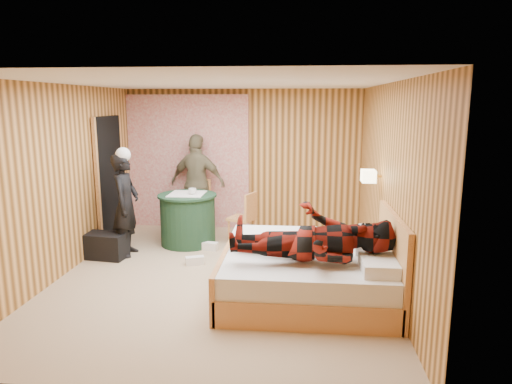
# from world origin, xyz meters

# --- Properties ---
(floor) EXTENTS (4.20, 5.00, 0.01)m
(floor) POSITION_xyz_m (0.00, 0.00, 0.00)
(floor) COLOR tan
(floor) RESTS_ON ground
(ceiling) EXTENTS (4.20, 5.00, 0.01)m
(ceiling) POSITION_xyz_m (0.00, 0.00, 2.50)
(ceiling) COLOR white
(ceiling) RESTS_ON wall_back
(wall_back) EXTENTS (4.20, 0.02, 2.50)m
(wall_back) POSITION_xyz_m (0.00, 2.50, 1.25)
(wall_back) COLOR tan
(wall_back) RESTS_ON floor
(wall_left) EXTENTS (0.02, 5.00, 2.50)m
(wall_left) POSITION_xyz_m (-2.10, 0.00, 1.25)
(wall_left) COLOR tan
(wall_left) RESTS_ON floor
(wall_right) EXTENTS (0.02, 5.00, 2.50)m
(wall_right) POSITION_xyz_m (2.10, 0.00, 1.25)
(wall_right) COLOR tan
(wall_right) RESTS_ON floor
(curtain) EXTENTS (2.20, 0.08, 2.40)m
(curtain) POSITION_xyz_m (-1.00, 2.43, 1.20)
(curtain) COLOR beige
(curtain) RESTS_ON floor
(doorway) EXTENTS (0.06, 0.90, 2.05)m
(doorway) POSITION_xyz_m (-2.06, 1.40, 1.02)
(doorway) COLOR black
(doorway) RESTS_ON floor
(wall_lamp) EXTENTS (0.26, 0.24, 0.16)m
(wall_lamp) POSITION_xyz_m (1.92, 0.45, 1.30)
(wall_lamp) COLOR gold
(wall_lamp) RESTS_ON wall_right
(bed) EXTENTS (1.97, 1.53, 1.05)m
(bed) POSITION_xyz_m (1.13, -0.64, 0.30)
(bed) COLOR #EAAE60
(bed) RESTS_ON floor
(nightstand) EXTENTS (0.40, 0.54, 0.52)m
(nightstand) POSITION_xyz_m (1.88, 0.41, 0.27)
(nightstand) COLOR #EAAE60
(nightstand) RESTS_ON floor
(round_table) EXTENTS (0.94, 0.94, 0.83)m
(round_table) POSITION_xyz_m (-0.77, 1.35, 0.42)
(round_table) COLOR #1A3A23
(round_table) RESTS_ON floor
(chair_far) EXTENTS (0.44, 0.44, 0.93)m
(chair_far) POSITION_xyz_m (-0.77, 2.09, 0.54)
(chair_far) COLOR #EAAE60
(chair_far) RESTS_ON floor
(chair_near) EXTENTS (0.49, 0.49, 0.84)m
(chair_near) POSITION_xyz_m (0.15, 1.47, 0.49)
(chair_near) COLOR #EAAE60
(chair_near) RESTS_ON floor
(duffel_bag) EXTENTS (0.70, 0.43, 0.37)m
(duffel_bag) POSITION_xyz_m (-1.85, 0.56, 0.19)
(duffel_bag) COLOR black
(duffel_bag) RESTS_ON floor
(sneaker_left) EXTENTS (0.30, 0.17, 0.12)m
(sneaker_left) POSITION_xyz_m (-0.38, 1.06, 0.06)
(sneaker_left) COLOR silver
(sneaker_left) RESTS_ON floor
(sneaker_right) EXTENTS (0.28, 0.19, 0.12)m
(sneaker_right) POSITION_xyz_m (-0.45, 0.40, 0.06)
(sneaker_right) COLOR silver
(sneaker_right) RESTS_ON floor
(woman_standing) EXTENTS (0.37, 0.56, 1.54)m
(woman_standing) POSITION_xyz_m (-1.55, 0.74, 0.77)
(woman_standing) COLOR black
(woman_standing) RESTS_ON floor
(man_at_table) EXTENTS (1.08, 0.63, 1.72)m
(man_at_table) POSITION_xyz_m (-0.77, 2.14, 0.86)
(man_at_table) COLOR #6D6448
(man_at_table) RESTS_ON floor
(man_on_bed) EXTENTS (0.86, 0.67, 1.77)m
(man_on_bed) POSITION_xyz_m (1.15, -0.87, 0.95)
(man_on_bed) COLOR #69120A
(man_on_bed) RESTS_ON bed
(book_lower) EXTENTS (0.19, 0.24, 0.02)m
(book_lower) POSITION_xyz_m (1.88, 0.36, 0.53)
(book_lower) COLOR silver
(book_lower) RESTS_ON nightstand
(book_upper) EXTENTS (0.25, 0.28, 0.02)m
(book_upper) POSITION_xyz_m (1.88, 0.36, 0.55)
(book_upper) COLOR silver
(book_upper) RESTS_ON nightstand
(cup_nightstand) EXTENTS (0.11, 0.11, 0.09)m
(cup_nightstand) POSITION_xyz_m (1.88, 0.54, 0.57)
(cup_nightstand) COLOR silver
(cup_nightstand) RESTS_ON nightstand
(cup_table) EXTENTS (0.16, 0.16, 0.10)m
(cup_table) POSITION_xyz_m (-0.67, 1.30, 0.88)
(cup_table) COLOR silver
(cup_table) RESTS_ON round_table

